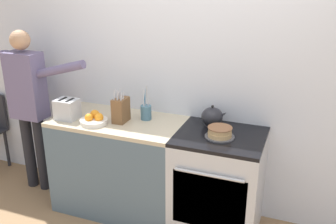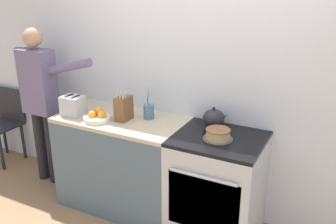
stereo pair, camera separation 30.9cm
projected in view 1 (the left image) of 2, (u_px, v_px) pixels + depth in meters
The scene contains 10 objects.
wall_back at pixel (199, 74), 3.27m from camera, with size 8.00×0.04×2.60m.
counter_cabinet at pixel (120, 164), 3.49m from camera, with size 1.16×0.63×0.90m.
stove_range at pixel (218, 184), 3.17m from camera, with size 0.71×0.66×0.90m.
layer_cake at pixel (220, 132), 2.97m from camera, with size 0.24×0.24×0.09m.
tea_kettle at pixel (212, 117), 3.19m from camera, with size 0.23×0.18×0.18m.
knife_block at pixel (121, 110), 3.26m from camera, with size 0.10×0.16×0.30m.
utensil_crock at pixel (146, 111), 3.32m from camera, with size 0.10×0.10×0.32m.
fruit_bowl at pixel (94, 120), 3.24m from camera, with size 0.24×0.24×0.10m.
toaster at pixel (67, 109), 3.33m from camera, with size 0.21×0.16×0.18m.
person_baker at pixel (29, 98), 3.64m from camera, with size 0.93×0.20×1.64m.
Camera 1 is at (0.89, -2.42, 2.12)m, focal length 40.00 mm.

